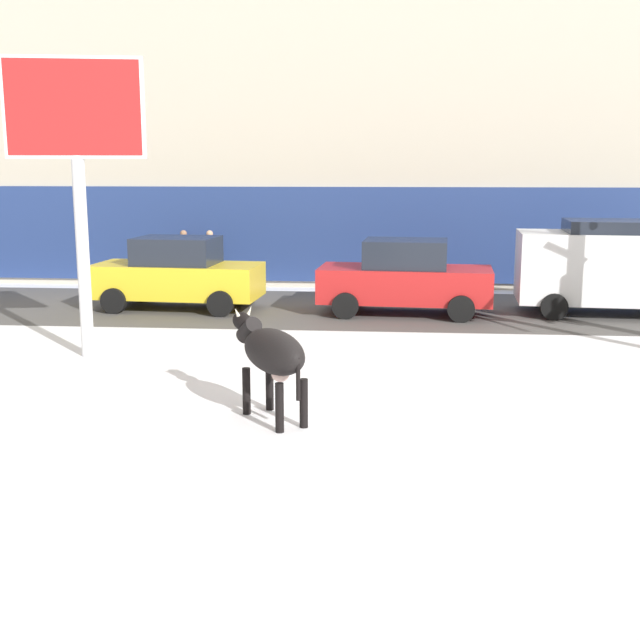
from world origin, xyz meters
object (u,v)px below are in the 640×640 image
billboard (75,127)px  pedestrian_far_left (184,259)px  car_red_sedan (405,278)px  pedestrian_near_billboard (210,259)px  car_white_van (616,265)px  car_yellow_sedan (178,274)px  cow_black (271,353)px

billboard → pedestrian_far_left: billboard is taller
car_red_sedan → pedestrian_near_billboard: car_red_sedan is taller
car_white_van → pedestrian_near_billboard: 11.37m
billboard → car_red_sedan: billboard is taller
car_red_sedan → car_yellow_sedan: bearing=177.8°
billboard → pedestrian_far_left: size_ratio=3.21×
billboard → car_yellow_sedan: 6.26m
pedestrian_far_left → car_red_sedan: bearing=-30.2°
pedestrian_near_billboard → car_white_van: bearing=-17.7°
car_white_van → pedestrian_far_left: car_white_van is taller
car_white_van → pedestrian_far_left: bearing=163.4°
cow_black → pedestrian_near_billboard: (-3.66, 12.39, -0.11)m
billboard → pedestrian_near_billboard: 9.47m
cow_black → pedestrian_near_billboard: size_ratio=1.01×
pedestrian_near_billboard → pedestrian_far_left: same height
pedestrian_near_billboard → car_yellow_sedan: bearing=-90.7°
billboard → car_yellow_sedan: bearing=85.6°
cow_black → pedestrian_near_billboard: pedestrian_near_billboard is taller
car_yellow_sedan → pedestrian_far_left: bearing=101.7°
car_red_sedan → pedestrian_near_billboard: size_ratio=2.49×
car_yellow_sedan → car_white_van: (10.87, 0.12, 0.33)m
car_red_sedan → pedestrian_near_billboard: (-5.72, 3.79, -0.03)m
billboard → pedestrian_far_left: bearing=92.2°
cow_black → billboard: (-4.10, 3.58, 3.32)m
cow_black → billboard: bearing=138.9°
car_red_sedan → car_white_van: bearing=3.8°
car_red_sedan → car_white_van: 5.13m
cow_black → pedestrian_far_left: (-4.45, 12.39, -0.11)m
billboard → pedestrian_far_left: 9.46m
cow_black → pedestrian_far_left: 13.16m
car_yellow_sedan → car_red_sedan: bearing=-2.2°
billboard → car_white_van: size_ratio=1.18×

